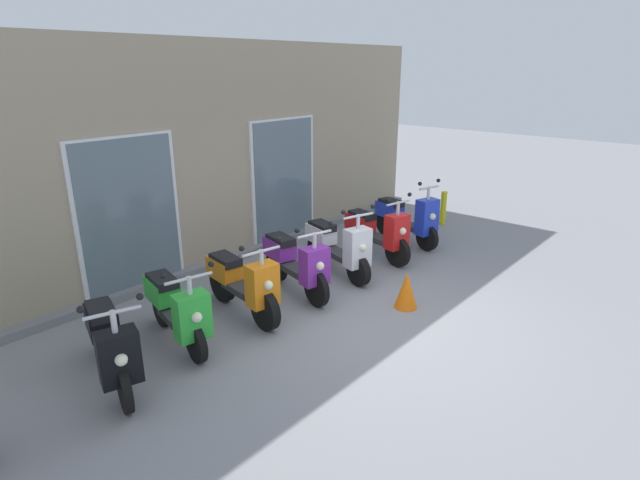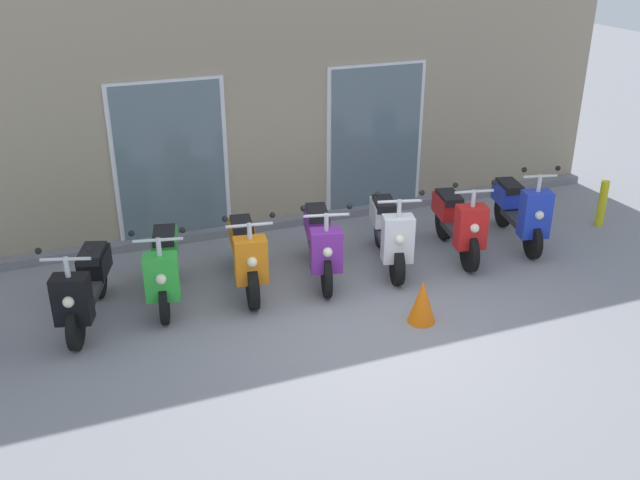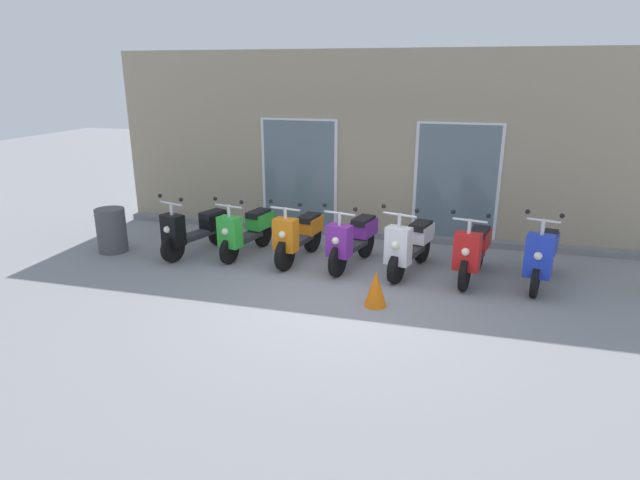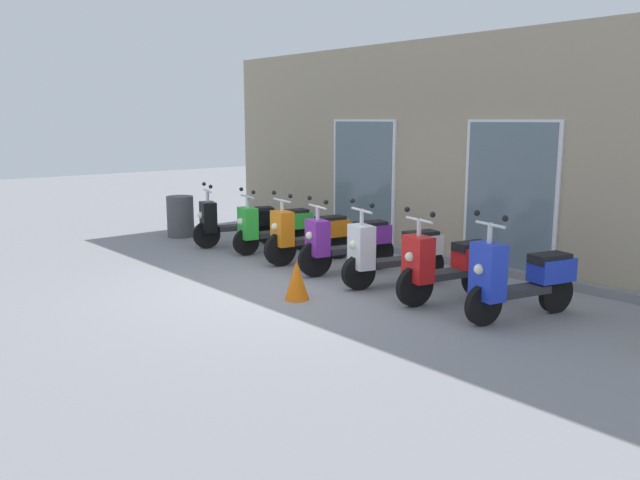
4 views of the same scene
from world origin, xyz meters
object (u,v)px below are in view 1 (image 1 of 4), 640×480
object	(u,v)px
scooter_purple	(295,262)
scooter_white	(338,246)
scooter_blue	(407,217)
traffic_cone	(406,290)
scooter_orange	(242,283)
scooter_red	(377,231)
scooter_green	(176,307)
curb_bollard	(443,208)
scooter_black	(110,343)

from	to	relation	value
scooter_purple	scooter_white	distance (m)	0.96
scooter_blue	traffic_cone	distance (m)	2.76
scooter_orange	scooter_red	size ratio (longest dim) A/B	1.04
scooter_green	scooter_blue	xyz separation A→B (m)	(4.96, -0.13, 0.03)
scooter_orange	scooter_blue	world-z (taller)	scooter_blue
curb_bollard	traffic_cone	xyz separation A→B (m)	(-3.86, -1.50, -0.09)
scooter_black	scooter_purple	bearing A→B (deg)	1.62
scooter_purple	scooter_blue	world-z (taller)	scooter_blue
scooter_green	curb_bollard	bearing A→B (deg)	-0.62
scooter_black	scooter_red	distance (m)	4.84
scooter_orange	scooter_red	world-z (taller)	scooter_red
scooter_black	scooter_blue	size ratio (longest dim) A/B	1.01
scooter_black	scooter_white	size ratio (longest dim) A/B	1.00
scooter_green	scooter_purple	size ratio (longest dim) A/B	0.95
scooter_blue	traffic_cone	world-z (taller)	scooter_blue
scooter_red	scooter_white	bearing A→B (deg)	176.49
scooter_white	curb_bollard	bearing A→B (deg)	0.47
scooter_purple	scooter_green	bearing A→B (deg)	177.62
scooter_green	traffic_cone	distance (m)	3.06
scooter_orange	scooter_purple	xyz separation A→B (m)	(0.97, -0.05, 0.03)
scooter_black	scooter_orange	world-z (taller)	scooter_orange
scooter_purple	scooter_red	size ratio (longest dim) A/B	1.03
scooter_white	scooter_blue	world-z (taller)	scooter_blue
scooter_orange	scooter_white	xyz separation A→B (m)	(1.93, -0.07, 0.01)
scooter_purple	scooter_red	bearing A→B (deg)	-2.31
scooter_purple	curb_bollard	size ratio (longest dim) A/B	2.26
scooter_white	curb_bollard	distance (m)	3.55
scooter_green	scooter_purple	distance (m)	1.97
scooter_red	curb_bollard	xyz separation A→B (m)	(2.55, 0.09, -0.13)
scooter_green	scooter_white	xyz separation A→B (m)	(2.93, -0.10, 0.00)
scooter_orange	scooter_black	bearing A→B (deg)	-175.95
scooter_blue	scooter_white	bearing A→B (deg)	179.16
scooter_black	scooter_white	distance (m)	3.85
scooter_blue	scooter_orange	bearing A→B (deg)	178.53
scooter_blue	scooter_green	bearing A→B (deg)	178.50
scooter_black	scooter_green	size ratio (longest dim) A/B	1.06
curb_bollard	scooter_black	bearing A→B (deg)	-179.28
scooter_red	curb_bollard	size ratio (longest dim) A/B	2.20
scooter_black	traffic_cone	distance (m)	3.81
curb_bollard	scooter_orange	bearing A→B (deg)	179.55
scooter_green	scooter_blue	world-z (taller)	scooter_blue
scooter_black	scooter_green	xyz separation A→B (m)	(0.91, 0.16, 0.01)
scooter_green	scooter_white	world-z (taller)	scooter_white
traffic_cone	scooter_purple	bearing A→B (deg)	113.60
scooter_orange	scooter_blue	size ratio (longest dim) A/B	1.03
scooter_green	scooter_white	distance (m)	2.93
scooter_red	traffic_cone	xyz separation A→B (m)	(-1.31, -1.41, -0.22)
scooter_orange	scooter_white	distance (m)	1.93
scooter_green	traffic_cone	xyz separation A→B (m)	(2.62, -1.57, -0.21)
scooter_black	scooter_red	size ratio (longest dim) A/B	1.03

